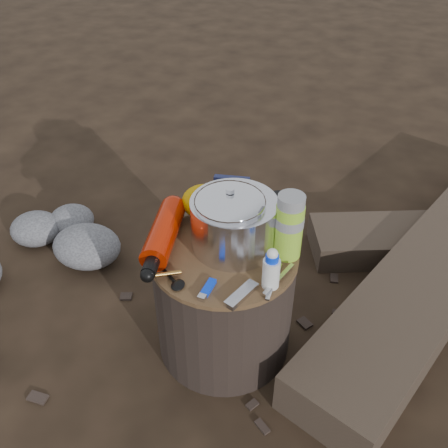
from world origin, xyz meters
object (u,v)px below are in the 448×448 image
(log_main, at_px, (445,259))
(travel_mug, at_px, (279,218))
(thermos, at_px, (289,227))
(stump, at_px, (224,300))
(fuel_bottle, at_px, (164,233))
(camping_pot, at_px, (230,221))

(log_main, height_order, travel_mug, travel_mug)
(log_main, xyz_separation_m, thermos, (-0.49, -0.52, 0.40))
(stump, xyz_separation_m, thermos, (0.16, 0.05, 0.29))
(fuel_bottle, xyz_separation_m, travel_mug, (0.29, 0.15, 0.02))
(fuel_bottle, bearing_deg, thermos, 0.55)
(stump, height_order, fuel_bottle, fuel_bottle)
(log_main, xyz_separation_m, fuel_bottle, (-0.83, -0.59, 0.35))
(fuel_bottle, height_order, thermos, thermos)
(log_main, height_order, camping_pot, camping_pot)
(stump, height_order, camping_pot, camping_pot)
(thermos, bearing_deg, stump, -162.04)
(camping_pot, relative_size, travel_mug, 1.50)
(log_main, relative_size, travel_mug, 13.88)
(camping_pot, bearing_deg, fuel_bottle, -165.48)
(stump, relative_size, travel_mug, 3.31)
(travel_mug, bearing_deg, fuel_bottle, -153.63)
(travel_mug, bearing_deg, stump, -133.39)
(camping_pot, xyz_separation_m, fuel_bottle, (-0.18, -0.05, -0.06))
(stump, xyz_separation_m, fuel_bottle, (-0.17, -0.02, 0.23))
(stump, distance_m, camping_pot, 0.28)
(stump, xyz_separation_m, travel_mug, (0.12, 0.13, 0.25))
(log_main, xyz_separation_m, travel_mug, (-0.54, -0.45, 0.37))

